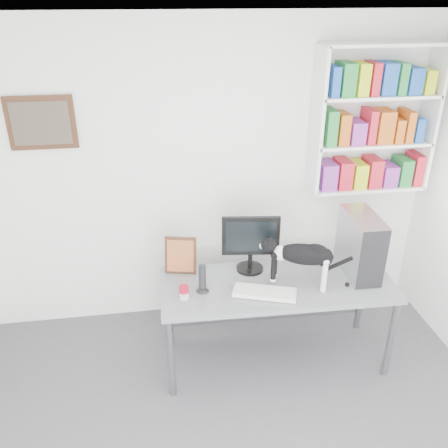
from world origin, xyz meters
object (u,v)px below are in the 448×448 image
object	(u,v)px
monitor	(250,243)
soup_can	(184,292)
cat	(302,265)
bookshelf	(374,120)
keyboard	(265,292)
leaning_print	(181,255)
speaker	(202,278)
desk	(275,321)
pc_tower	(360,244)

from	to	relation	value
monitor	soup_can	world-z (taller)	monitor
monitor	cat	distance (m)	0.45
bookshelf	monitor	size ratio (longest dim) A/B	2.52
keyboard	bookshelf	bearing A→B (deg)	55.55
leaning_print	speaker	bearing A→B (deg)	-52.16
monitor	cat	xyz separation A→B (m)	(0.34, -0.30, -0.05)
bookshelf	soup_can	xyz separation A→B (m)	(-1.70, -0.77, -1.04)
keyboard	leaning_print	bearing A→B (deg)	163.70
desk	soup_can	bearing A→B (deg)	-171.08
bookshelf	leaning_print	world-z (taller)	bookshelf
speaker	leaning_print	xyz separation A→B (m)	(-0.14, 0.31, 0.04)
keyboard	soup_can	bearing A→B (deg)	-165.31
desk	monitor	distance (m)	0.69
soup_can	leaning_print	bearing A→B (deg)	89.36
speaker	soup_can	bearing A→B (deg)	-143.60
bookshelf	cat	xyz separation A→B (m)	(-0.79, -0.75, -0.90)
bookshelf	desk	xyz separation A→B (m)	(-0.95, -0.68, -1.47)
soup_can	desk	bearing A→B (deg)	7.39
monitor	speaker	size ratio (longest dim) A/B	2.10
bookshelf	speaker	xyz separation A→B (m)	(-1.55, -0.70, -0.97)
speaker	cat	bearing A→B (deg)	6.77
monitor	leaning_print	xyz separation A→B (m)	(-0.56, 0.06, -0.09)
leaning_print	keyboard	bearing A→B (deg)	-21.88
monitor	leaning_print	world-z (taller)	monitor
monitor	leaning_print	bearing A→B (deg)	-178.16
bookshelf	soup_can	world-z (taller)	bookshelf
keyboard	leaning_print	distance (m)	0.75
keyboard	pc_tower	xyz separation A→B (m)	(0.82, 0.21, 0.23)
desk	pc_tower	xyz separation A→B (m)	(0.68, 0.07, 0.63)
keyboard	pc_tower	world-z (taller)	pc_tower
speaker	monitor	bearing A→B (deg)	41.15
bookshelf	monitor	bearing A→B (deg)	-158.33
keyboard	soup_can	distance (m)	0.61
pc_tower	cat	xyz separation A→B (m)	(-0.52, -0.14, -0.06)
keyboard	leaning_print	world-z (taller)	leaning_print
keyboard	speaker	xyz separation A→B (m)	(-0.46, 0.11, 0.10)
speaker	desk	bearing A→B (deg)	12.59
desk	soup_can	world-z (taller)	soup_can
desk	cat	world-z (taller)	cat
pc_tower	speaker	size ratio (longest dim) A/B	2.14
desk	leaning_print	xyz separation A→B (m)	(-0.74, 0.28, 0.54)
bookshelf	cat	bearing A→B (deg)	-136.74
monitor	soup_can	size ratio (longest dim) A/B	4.71
leaning_print	cat	bearing A→B (deg)	-8.26
soup_can	cat	world-z (taller)	cat
bookshelf	leaning_print	distance (m)	1.97
keyboard	desk	bearing A→B (deg)	64.36
speaker	bookshelf	bearing A→B (deg)	34.54
bookshelf	speaker	bearing A→B (deg)	-155.67
pc_tower	leaning_print	distance (m)	1.44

